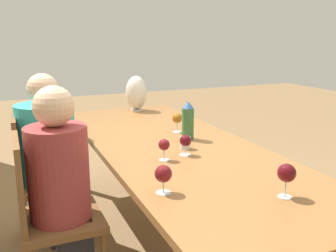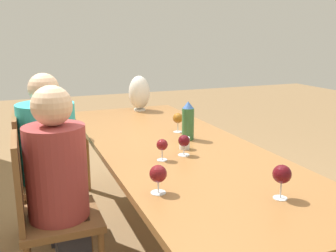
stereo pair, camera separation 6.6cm
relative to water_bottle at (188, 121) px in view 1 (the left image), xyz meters
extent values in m
plane|color=olive|center=(-0.09, 0.14, -0.88)|extent=(14.00, 14.00, 0.00)
cube|color=#936033|center=(-0.09, 0.14, -0.15)|extent=(2.68, 0.98, 0.04)
cylinder|color=#936033|center=(1.15, -0.25, -0.53)|extent=(0.07, 0.07, 0.71)
cylinder|color=#936033|center=(1.15, 0.53, -0.53)|extent=(0.07, 0.07, 0.71)
cylinder|color=#336638|center=(0.00, 0.00, -0.02)|extent=(0.08, 0.08, 0.22)
cone|color=#33599E|center=(0.00, 0.00, 0.11)|extent=(0.08, 0.08, 0.05)
cylinder|color=silver|center=(-0.19, 0.11, -0.09)|extent=(0.07, 0.07, 0.08)
cylinder|color=silver|center=(1.09, 0.00, -0.12)|extent=(0.11, 0.11, 0.01)
ellipsoid|color=silver|center=(1.09, 0.00, 0.04)|extent=(0.20, 0.20, 0.32)
cylinder|color=silver|center=(-0.35, 0.32, -0.13)|extent=(0.06, 0.06, 0.00)
cylinder|color=silver|center=(-0.35, 0.32, -0.10)|extent=(0.01, 0.01, 0.06)
sphere|color=maroon|center=(-0.35, 0.32, -0.04)|extent=(0.07, 0.07, 0.07)
cylinder|color=silver|center=(-1.03, 0.02, -0.13)|extent=(0.06, 0.06, 0.00)
cylinder|color=silver|center=(-1.03, 0.02, -0.09)|extent=(0.01, 0.01, 0.08)
sphere|color=#510C14|center=(-1.03, 0.02, -0.01)|extent=(0.08, 0.08, 0.08)
cylinder|color=silver|center=(-0.31, 0.17, -0.13)|extent=(0.07, 0.07, 0.00)
cylinder|color=silver|center=(-0.31, 0.17, -0.10)|extent=(0.01, 0.01, 0.06)
sphere|color=#510C14|center=(-0.31, 0.17, -0.04)|extent=(0.07, 0.07, 0.07)
cylinder|color=silver|center=(-0.77, 0.50, -0.13)|extent=(0.07, 0.07, 0.00)
cylinder|color=silver|center=(-0.77, 0.50, -0.10)|extent=(0.01, 0.01, 0.06)
sphere|color=maroon|center=(-0.77, 0.50, -0.04)|extent=(0.08, 0.08, 0.08)
cylinder|color=silver|center=(0.20, -0.01, -0.13)|extent=(0.07, 0.07, 0.00)
cylinder|color=silver|center=(0.20, -0.01, -0.09)|extent=(0.01, 0.01, 0.07)
sphere|color=#995B19|center=(0.20, -0.01, -0.02)|extent=(0.08, 0.08, 0.08)
cube|color=brown|center=(-0.24, 0.90, -0.44)|extent=(0.44, 0.44, 0.04)
cube|color=brown|center=(-0.24, 1.10, -0.18)|extent=(0.40, 0.03, 0.48)
cylinder|color=brown|center=(-0.05, 0.71, -0.67)|extent=(0.04, 0.04, 0.42)
cylinder|color=brown|center=(-0.05, 1.09, -0.67)|extent=(0.04, 0.04, 0.42)
cube|color=brown|center=(0.36, 0.90, -0.44)|extent=(0.44, 0.44, 0.04)
cube|color=brown|center=(0.36, 1.10, -0.18)|extent=(0.40, 0.03, 0.48)
cylinder|color=brown|center=(0.17, 0.71, -0.67)|extent=(0.04, 0.04, 0.42)
cylinder|color=brown|center=(0.55, 0.71, -0.67)|extent=(0.04, 0.04, 0.42)
cylinder|color=brown|center=(0.17, 1.09, -0.67)|extent=(0.04, 0.04, 0.42)
cylinder|color=brown|center=(0.55, 1.09, -0.67)|extent=(0.04, 0.04, 0.42)
cube|color=#2D2D38|center=(-0.24, 0.84, -0.65)|extent=(0.25, 0.18, 0.46)
cylinder|color=#993838|center=(-0.24, 0.90, -0.16)|extent=(0.33, 0.33, 0.52)
sphere|color=beige|center=(-0.24, 0.90, 0.21)|extent=(0.22, 0.22, 0.22)
cube|color=#2D2D38|center=(0.36, 0.83, -0.65)|extent=(0.29, 0.21, 0.46)
cylinder|color=#33B7BC|center=(0.36, 0.90, -0.15)|extent=(0.39, 0.39, 0.54)
sphere|color=beige|center=(0.36, 0.90, 0.22)|extent=(0.21, 0.21, 0.21)
camera|label=1|loc=(-2.24, 1.11, 0.57)|focal=40.00mm
camera|label=2|loc=(-2.26, 1.05, 0.57)|focal=40.00mm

